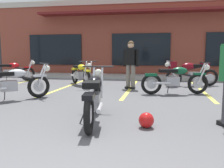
# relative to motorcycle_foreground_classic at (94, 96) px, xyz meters

# --- Properties ---
(ground_plane) EXTENTS (80.00, 80.00, 0.00)m
(ground_plane) POSITION_rel_motorcycle_foreground_classic_xyz_m (0.18, 0.95, -0.46)
(ground_plane) COLOR #515154
(sidewalk_kerb) EXTENTS (22.00, 1.80, 0.14)m
(sidewalk_kerb) POSITION_rel_motorcycle_foreground_classic_xyz_m (0.18, 8.04, -0.39)
(sidewalk_kerb) COLOR #A8A59E
(sidewalk_kerb) RESTS_ON ground_plane
(brick_storefront_building) EXTENTS (18.21, 6.71, 4.16)m
(brick_storefront_building) POSITION_rel_motorcycle_foreground_classic_xyz_m (0.19, 11.99, 1.62)
(brick_storefront_building) COLOR brown
(brick_storefront_building) RESTS_ON ground_plane
(painted_stall_lines) EXTENTS (9.77, 4.80, 0.01)m
(painted_stall_lines) POSITION_rel_motorcycle_foreground_classic_xyz_m (0.18, 4.44, -0.46)
(painted_stall_lines) COLOR #DBCC4C
(painted_stall_lines) RESTS_ON ground_plane
(motorcycle_foreground_classic) EXTENTS (0.75, 2.10, 0.98)m
(motorcycle_foreground_classic) POSITION_rel_motorcycle_foreground_classic_xyz_m (0.00, 0.00, 0.00)
(motorcycle_foreground_classic) COLOR black
(motorcycle_foreground_classic) RESTS_ON ground_plane
(motorcycle_red_sportbike) EXTENTS (2.08, 0.88, 0.98)m
(motorcycle_red_sportbike) POSITION_rel_motorcycle_foreground_classic_xyz_m (1.67, 3.40, 0.00)
(motorcycle_red_sportbike) COLOR black
(motorcycle_red_sportbike) RESTS_ON ground_plane
(motorcycle_black_cruiser) EXTENTS (1.47, 1.80, 0.98)m
(motorcycle_black_cruiser) POSITION_rel_motorcycle_foreground_classic_xyz_m (-1.81, 4.81, 0.00)
(motorcycle_black_cruiser) COLOR black
(motorcycle_black_cruiser) RESTS_ON ground_plane
(motorcycle_silver_naked) EXTENTS (2.06, 0.93, 0.98)m
(motorcycle_silver_naked) POSITION_rel_motorcycle_foreground_classic_xyz_m (2.30, 5.44, 0.07)
(motorcycle_silver_naked) COLOR black
(motorcycle_silver_naked) RESTS_ON ground_plane
(motorcycle_blue_standard) EXTENTS (1.60, 1.70, 0.98)m
(motorcycle_blue_standard) POSITION_rel_motorcycle_foreground_classic_xyz_m (-2.62, 1.55, 0.00)
(motorcycle_blue_standard) COLOR black
(motorcycle_blue_standard) RESTS_ON ground_plane
(motorcycle_green_cafe_racer) EXTENTS (1.71, 1.58, 0.98)m
(motorcycle_green_cafe_racer) POSITION_rel_motorcycle_foreground_classic_xyz_m (-5.21, 5.49, 0.00)
(motorcycle_green_cafe_racer) COLOR black
(motorcycle_green_cafe_racer) RESTS_ON ground_plane
(person_by_back_row) EXTENTS (0.59, 0.38, 1.68)m
(person_by_back_row) POSITION_rel_motorcycle_foreground_classic_xyz_m (0.19, 4.33, 0.49)
(person_by_back_row) COLOR black
(person_by_back_row) RESTS_ON ground_plane
(helmet_on_pavement) EXTENTS (0.26, 0.26, 0.26)m
(helmet_on_pavement) POSITION_rel_motorcycle_foreground_classic_xyz_m (0.96, -0.23, -0.33)
(helmet_on_pavement) COLOR #B71414
(helmet_on_pavement) RESTS_ON ground_plane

